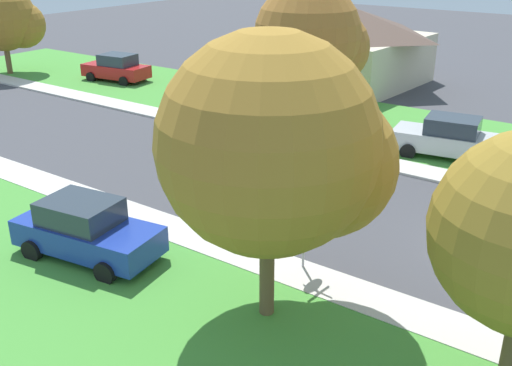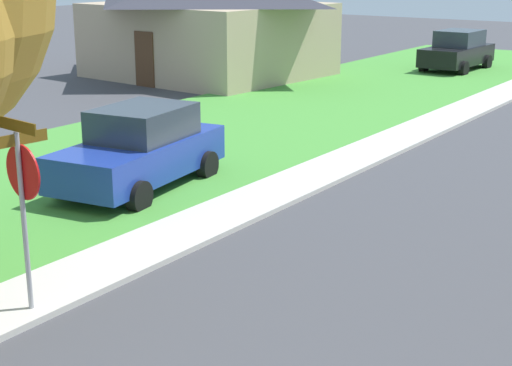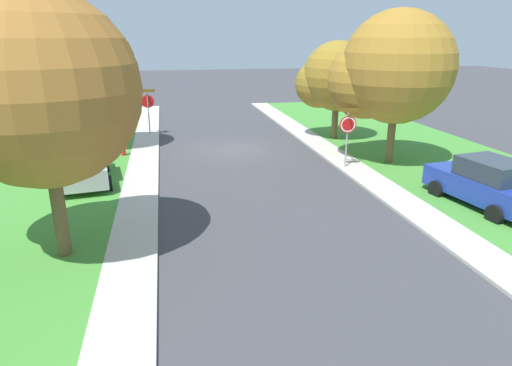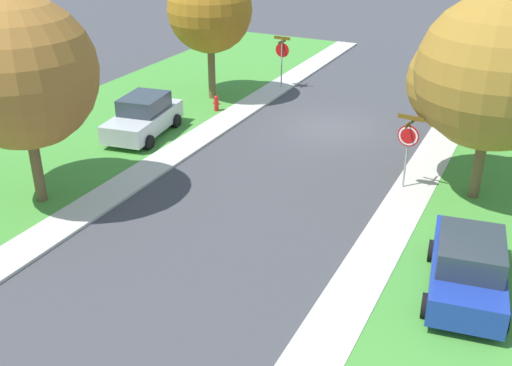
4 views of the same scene
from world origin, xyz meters
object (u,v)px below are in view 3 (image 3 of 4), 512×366
object	(u,v)px
car_blue_behind_trees	(487,183)
tree_corner_large	(333,78)
fire_hydrant	(123,148)
stop_sign_near_corner	(148,104)
car_silver_kerbside_mid	(82,163)
tree_across_left	(32,96)
tree_sidewalk_mid	(90,66)
tree_sidewalk_far	(389,71)
stop_sign_far_corner	(348,128)

from	to	relation	value
car_blue_behind_trees	tree_corner_large	xyz separation A→B (m)	(1.48, -11.45, 2.62)
fire_hydrant	stop_sign_near_corner	bearing A→B (deg)	-103.55
car_silver_kerbside_mid	tree_across_left	size ratio (longest dim) A/B	0.65
stop_sign_near_corner	tree_across_left	xyz separation A→B (m)	(2.22, 15.42, 2.46)
car_blue_behind_trees	tree_sidewalk_mid	bearing A→B (deg)	-38.51
tree_sidewalk_far	fire_hydrant	size ratio (longest dim) A/B	8.37
stop_sign_near_corner	tree_corner_large	distance (m)	10.95
car_blue_behind_trees	stop_sign_near_corner	bearing A→B (deg)	-50.99
tree_sidewalk_far	fire_hydrant	xyz separation A→B (m)	(12.12, -3.65, -3.84)
stop_sign_near_corner	fire_hydrant	xyz separation A→B (m)	(1.19, 4.93, -1.45)
tree_across_left	tree_corner_large	size ratio (longest dim) A/B	1.24
tree_across_left	car_blue_behind_trees	bearing A→B (deg)	-176.71
stop_sign_far_corner	car_silver_kerbside_mid	world-z (taller)	stop_sign_far_corner
stop_sign_far_corner	tree_corner_large	xyz separation A→B (m)	(-1.51, -6.03, 1.61)
stop_sign_far_corner	car_silver_kerbside_mid	bearing A→B (deg)	-1.02
car_silver_kerbside_mid	tree_sidewalk_far	distance (m)	13.80
tree_sidewalk_far	fire_hydrant	world-z (taller)	tree_sidewalk_far
car_silver_kerbside_mid	tree_sidewalk_far	xyz separation A→B (m)	(-13.37, -0.40, 3.41)
car_blue_behind_trees	tree_corner_large	size ratio (longest dim) A/B	0.81
stop_sign_far_corner	car_blue_behind_trees	bearing A→B (deg)	118.82
stop_sign_near_corner	tree_sidewalk_mid	bearing A→B (deg)	50.15
tree_sidewalk_mid	tree_corner_large	size ratio (longest dim) A/B	1.17
tree_across_left	tree_sidewalk_far	world-z (taller)	tree_sidewalk_far
tree_sidewalk_mid	fire_hydrant	bearing A→B (deg)	127.96
stop_sign_near_corner	stop_sign_far_corner	size ratio (longest dim) A/B	1.00
stop_sign_near_corner	tree_sidewalk_mid	size ratio (longest dim) A/B	0.43
car_silver_kerbside_mid	fire_hydrant	xyz separation A→B (m)	(-1.25, -4.05, -0.44)
stop_sign_far_corner	fire_hydrant	distance (m)	11.00
car_blue_behind_trees	tree_sidewalk_far	bearing A→B (deg)	-81.40
stop_sign_near_corner	car_silver_kerbside_mid	world-z (taller)	stop_sign_near_corner
car_blue_behind_trees	car_silver_kerbside_mid	bearing A→B (deg)	-21.50
car_blue_behind_trees	tree_corner_large	bearing A→B (deg)	-82.64
tree_sidewalk_far	tree_corner_large	xyz separation A→B (m)	(0.57, -5.42, -0.78)
tree_sidewalk_mid	tree_corner_large	world-z (taller)	tree_sidewalk_mid
tree_corner_large	fire_hydrant	size ratio (longest dim) A/B	6.70
stop_sign_near_corner	car_silver_kerbside_mid	size ratio (longest dim) A/B	0.61
car_silver_kerbside_mid	fire_hydrant	bearing A→B (deg)	-107.18
tree_sidewalk_mid	tree_sidewalk_far	world-z (taller)	tree_sidewalk_far
car_silver_kerbside_mid	tree_sidewalk_far	size ratio (longest dim) A/B	0.65
tree_corner_large	car_blue_behind_trees	bearing A→B (deg)	97.36
tree_corner_large	stop_sign_far_corner	bearing A→B (deg)	75.97
tree_corner_large	fire_hydrant	bearing A→B (deg)	8.72
tree_corner_large	fire_hydrant	distance (m)	12.08
stop_sign_near_corner	tree_sidewalk_far	world-z (taller)	tree_sidewalk_far
stop_sign_near_corner	car_silver_kerbside_mid	distance (m)	9.37
tree_corner_large	tree_sidewalk_mid	bearing A→B (deg)	-0.19
tree_sidewalk_mid	tree_sidewalk_far	xyz separation A→B (m)	(-13.53, 5.47, -0.02)
stop_sign_far_corner	car_silver_kerbside_mid	size ratio (longest dim) A/B	0.61
car_silver_kerbside_mid	car_blue_behind_trees	world-z (taller)	same
tree_corner_large	tree_across_left	bearing A→B (deg)	44.25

